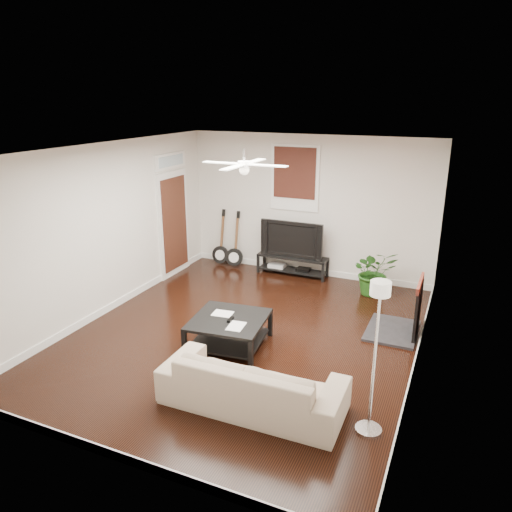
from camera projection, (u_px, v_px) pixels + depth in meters
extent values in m
cube|color=black|center=(246.00, 334.00, 7.48)|extent=(5.00, 6.00, 0.01)
cube|color=white|center=(244.00, 149.00, 6.60)|extent=(5.00, 6.00, 0.01)
cube|color=silver|center=(309.00, 206.00, 9.65)|extent=(5.00, 0.01, 2.80)
cube|color=silver|center=(106.00, 337.00, 4.43)|extent=(5.00, 0.01, 2.80)
cube|color=silver|center=(107.00, 229.00, 8.00)|extent=(0.01, 6.00, 2.80)
cube|color=silver|center=(426.00, 271.00, 6.08)|extent=(0.01, 6.00, 2.80)
cube|color=#A84736|center=(432.00, 249.00, 6.96)|extent=(0.02, 2.20, 2.80)
cube|color=black|center=(405.00, 306.00, 7.36)|extent=(0.80, 1.10, 0.92)
cube|color=#35110E|center=(295.00, 178.00, 9.56)|extent=(1.00, 0.06, 1.30)
cube|color=white|center=(173.00, 214.00, 9.68)|extent=(0.08, 1.00, 2.50)
cube|color=black|center=(292.00, 265.00, 9.92)|extent=(1.43, 0.38, 0.40)
imported|color=black|center=(293.00, 238.00, 9.76)|extent=(1.28, 0.17, 0.74)
cube|color=black|center=(229.00, 332.00, 7.09)|extent=(1.15, 1.15, 0.43)
imported|color=tan|center=(252.00, 382.00, 5.66)|extent=(2.17, 0.87, 0.63)
imported|color=#205217|center=(374.00, 272.00, 8.87)|extent=(1.00, 0.96, 0.87)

